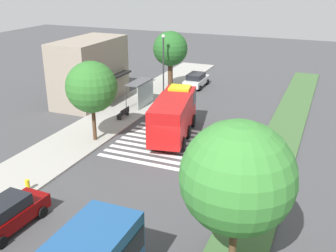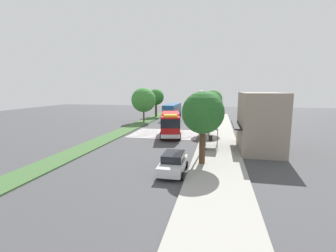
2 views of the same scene
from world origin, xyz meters
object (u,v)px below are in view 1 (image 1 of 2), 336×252
(parked_car_east, at_px, (196,80))
(bus_stop_shelter, at_px, (142,89))
(parked_car_mid, at_px, (8,214))
(bench_near_shelter, at_px, (124,113))
(street_lamp, at_px, (163,61))
(median_tree_west, at_px, (237,178))
(sidewalk_tree_center, at_px, (170,49))
(fire_truck, at_px, (174,113))
(fire_hydrant, at_px, (28,185))
(sidewalk_tree_west, at_px, (92,87))

(parked_car_east, xyz_separation_m, bus_stop_shelter, (-9.13, 2.57, 1.03))
(parked_car_mid, bearing_deg, bench_near_shelter, 10.63)
(parked_car_east, xyz_separation_m, street_lamp, (-5.60, 1.80, 3.18))
(parked_car_east, distance_m, median_tree_west, 31.28)
(parked_car_mid, height_order, median_tree_west, median_tree_west)
(parked_car_mid, bearing_deg, sidewalk_tree_center, 6.68)
(fire_truck, relative_size, bench_near_shelter, 5.48)
(parked_car_mid, height_order, parked_car_east, parked_car_mid)
(parked_car_east, relative_size, bus_stop_shelter, 1.29)
(sidewalk_tree_center, distance_m, fire_hydrant, 24.76)
(bus_stop_shelter, distance_m, street_lamp, 4.21)
(parked_car_mid, bearing_deg, median_tree_west, -79.57)
(sidewalk_tree_west, distance_m, fire_hydrant, 9.40)
(sidewalk_tree_west, height_order, fire_hydrant, sidewalk_tree_west)
(street_lamp, bearing_deg, median_tree_west, -149.81)
(fire_truck, relative_size, bus_stop_shelter, 2.50)
(fire_truck, xyz_separation_m, sidewalk_tree_west, (-3.60, 5.43, 2.56))
(sidewalk_tree_west, relative_size, sidewalk_tree_center, 0.97)
(parked_car_east, distance_m, bench_near_shelter, 13.38)
(parked_car_east, distance_m, fire_hydrant, 27.14)
(sidewalk_tree_center, bearing_deg, parked_car_east, -39.07)
(parked_car_east, bearing_deg, sidewalk_tree_center, 140.54)
(bus_stop_shelter, relative_size, bench_near_shelter, 2.19)
(parked_car_mid, xyz_separation_m, fire_hydrant, (3.37, 1.70, -0.41))
(sidewalk_tree_west, height_order, sidewalk_tree_center, sidewalk_tree_center)
(fire_truck, height_order, street_lamp, street_lamp)
(parked_car_east, relative_size, street_lamp, 0.68)
(median_tree_west, bearing_deg, sidewalk_tree_west, 53.82)
(parked_car_mid, height_order, sidewalk_tree_center, sidewalk_tree_center)
(parked_car_mid, height_order, sidewalk_tree_west, sidewalk_tree_west)
(bus_stop_shelter, xyz_separation_m, sidewalk_tree_west, (-9.48, -0.37, 2.64))
(fire_truck, bearing_deg, bench_near_shelter, 60.93)
(bench_near_shelter, bearing_deg, street_lamp, -5.96)
(bench_near_shelter, bearing_deg, parked_car_east, -11.14)
(parked_car_mid, xyz_separation_m, street_lamp, (24.87, 1.80, 3.14))
(fire_truck, height_order, bench_near_shelter, fire_truck)
(fire_truck, xyz_separation_m, street_lamp, (9.41, 5.03, 2.07))
(sidewalk_tree_west, xyz_separation_m, sidewalk_tree_center, (15.90, 0.00, 0.27))
(bench_near_shelter, height_order, street_lamp, street_lamp)
(parked_car_mid, distance_m, fire_hydrant, 3.80)
(fire_truck, xyz_separation_m, parked_car_mid, (-15.45, 3.23, -1.07))
(sidewalk_tree_center, bearing_deg, street_lamp, -172.11)
(bus_stop_shelter, distance_m, sidewalk_tree_west, 9.85)
(street_lamp, xyz_separation_m, fire_hydrant, (-21.49, -0.10, -3.55))
(sidewalk_tree_west, relative_size, median_tree_west, 0.91)
(street_lamp, bearing_deg, bus_stop_shelter, 167.68)
(parked_car_mid, height_order, street_lamp, street_lamp)
(parked_car_mid, height_order, fire_hydrant, parked_car_mid)
(fire_truck, distance_m, parked_car_mid, 15.82)
(bus_stop_shelter, height_order, sidewalk_tree_west, sidewalk_tree_west)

